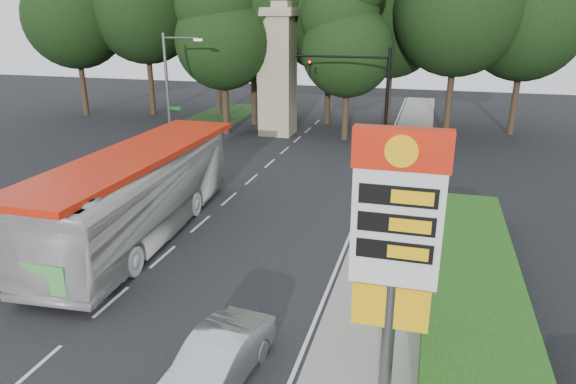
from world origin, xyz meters
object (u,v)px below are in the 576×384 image
(traffic_signal_mast, at_px, (367,89))
(sedan_silver, at_px, (217,361))
(monument, at_px, (277,69))
(transit_bus, at_px, (139,194))
(streetlight_signs, at_px, (170,89))
(gas_station_pylon, at_px, (396,233))

(traffic_signal_mast, distance_m, sedan_silver, 23.09)
(monument, xyz_separation_m, transit_bus, (0.09, -20.73, -3.24))
(traffic_signal_mast, distance_m, monument, 9.76)
(monument, height_order, transit_bus, monument)
(transit_bus, distance_m, sedan_silver, 10.64)
(monument, bearing_deg, traffic_signal_mast, -38.00)
(transit_bus, bearing_deg, traffic_signal_mast, 58.48)
(streetlight_signs, relative_size, monument, 0.80)
(traffic_signal_mast, relative_size, sedan_silver, 1.70)
(gas_station_pylon, bearing_deg, traffic_signal_mast, 99.09)
(traffic_signal_mast, bearing_deg, sedan_silver, -91.71)
(traffic_signal_mast, xyz_separation_m, monument, (-7.68, 6.00, 0.43))
(traffic_signal_mast, xyz_separation_m, streetlight_signs, (-12.67, -1.99, -0.23))
(traffic_signal_mast, bearing_deg, gas_station_pylon, -80.91)
(monument, relative_size, transit_bus, 0.75)
(gas_station_pylon, height_order, traffic_signal_mast, traffic_signal_mast)
(streetlight_signs, bearing_deg, gas_station_pylon, -51.04)
(gas_station_pylon, distance_m, transit_bus, 13.53)
(monument, bearing_deg, gas_station_pylon, -68.20)
(gas_station_pylon, xyz_separation_m, monument, (-11.20, 28.01, 0.66))
(transit_bus, relative_size, sedan_silver, 3.16)
(streetlight_signs, bearing_deg, transit_bus, -68.26)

